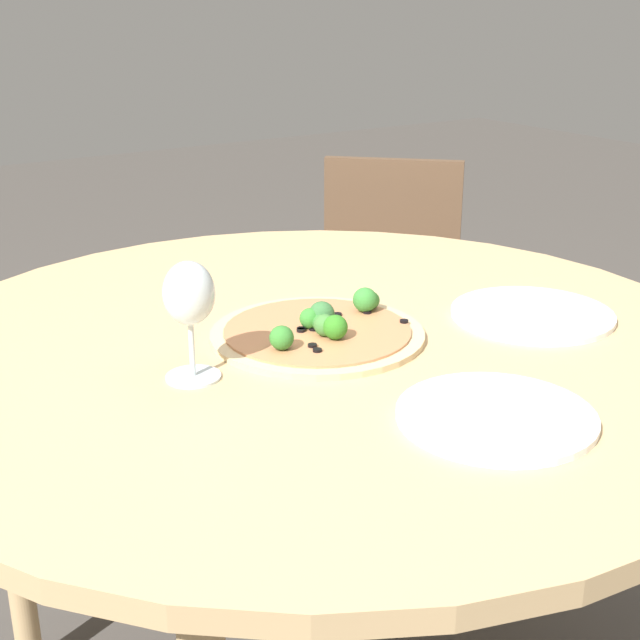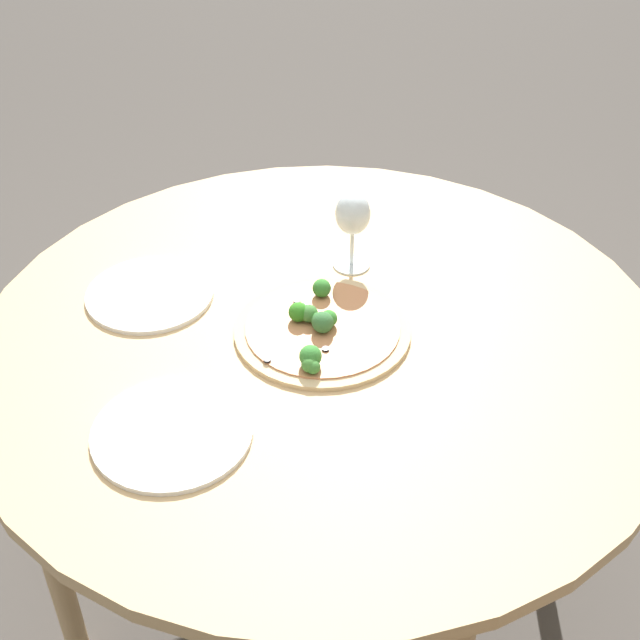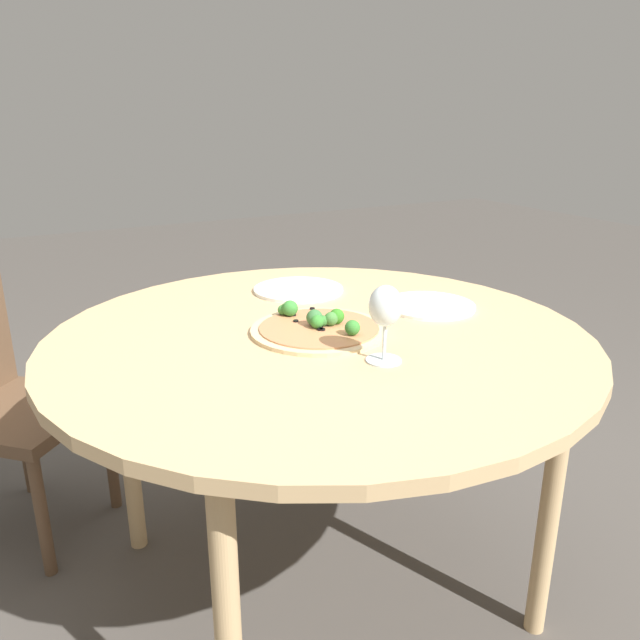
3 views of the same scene
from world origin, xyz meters
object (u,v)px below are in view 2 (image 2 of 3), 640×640
object	(u,v)px
pizza	(319,329)
wine_glass	(353,217)
plate_far	(150,294)
plate_near	(172,432)

from	to	relation	value
pizza	wine_glass	world-z (taller)	wine_glass
wine_glass	plate_far	bearing A→B (deg)	-51.26
pizza	plate_far	bearing A→B (deg)	-85.81
plate_near	plate_far	bearing A→B (deg)	-142.47
pizza	wine_glass	size ratio (longest dim) A/B	1.97
pizza	plate_near	bearing A→B (deg)	-18.59
pizza	plate_far	distance (m)	0.36
pizza	wine_glass	bearing A→B (deg)	-172.88
wine_glass	plate_far	distance (m)	0.44
pizza	plate_far	world-z (taller)	pizza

